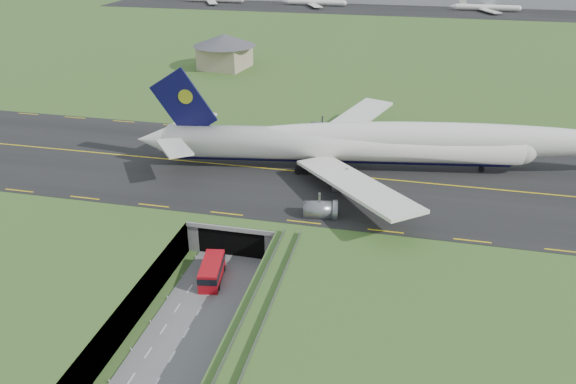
# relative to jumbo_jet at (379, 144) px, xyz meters

# --- Properties ---
(ground) EXTENTS (900.00, 900.00, 0.00)m
(ground) POSITION_rel_jumbo_jet_xyz_m (-22.41, -37.90, -11.83)
(ground) COLOR #416327
(ground) RESTS_ON ground
(airfield_deck) EXTENTS (800.00, 800.00, 6.00)m
(airfield_deck) POSITION_rel_jumbo_jet_xyz_m (-22.41, -37.90, -8.83)
(airfield_deck) COLOR gray
(airfield_deck) RESTS_ON ground
(trench_road) EXTENTS (12.00, 75.00, 0.20)m
(trench_road) POSITION_rel_jumbo_jet_xyz_m (-22.41, -45.40, -11.73)
(trench_road) COLOR slate
(trench_road) RESTS_ON ground
(taxiway) EXTENTS (800.00, 44.00, 0.18)m
(taxiway) POSITION_rel_jumbo_jet_xyz_m (-22.41, -4.90, -5.74)
(taxiway) COLOR black
(taxiway) RESTS_ON airfield_deck
(tunnel_portal) EXTENTS (17.00, 22.30, 6.00)m
(tunnel_portal) POSITION_rel_jumbo_jet_xyz_m (-22.41, -21.19, -8.50)
(tunnel_portal) COLOR gray
(tunnel_portal) RESTS_ON ground
(guideway) EXTENTS (3.00, 53.00, 7.05)m
(guideway) POSITION_rel_jumbo_jet_xyz_m (-11.41, -57.01, -6.51)
(guideway) COLOR #A8A8A3
(guideway) RESTS_ON ground
(jumbo_jet) EXTENTS (103.81, 64.49, 21.60)m
(jumbo_jet) POSITION_rel_jumbo_jet_xyz_m (0.00, 0.00, 0.00)
(jumbo_jet) COLOR white
(jumbo_jet) RESTS_ON ground
(shuttle_tram) EXTENTS (4.52, 8.77, 3.39)m
(shuttle_tram) POSITION_rel_jumbo_jet_xyz_m (-23.22, -37.67, -9.98)
(shuttle_tram) COLOR #AC0B14
(shuttle_tram) RESTS_ON ground
(service_building) EXTENTS (24.58, 24.58, 11.76)m
(service_building) POSITION_rel_jumbo_jet_xyz_m (-59.33, 77.18, 1.14)
(service_building) COLOR tan
(service_building) RESTS_ON ground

